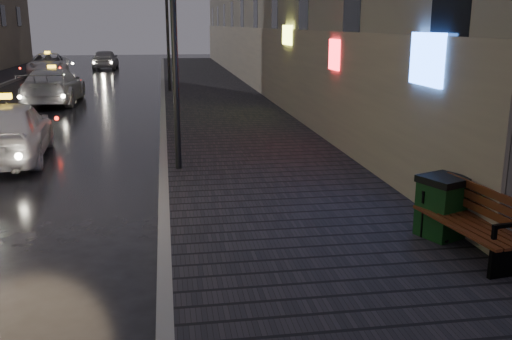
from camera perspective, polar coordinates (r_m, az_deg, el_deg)
The scene contains 11 objects.
ground at distance 7.87m, azimuth -20.32°, elevation -12.12°, with size 120.00×120.00×0.00m, color black.
sidewalk at distance 28.21m, azimuth -4.38°, elevation 7.62°, with size 4.60×58.00×0.15m, color black.
curb at distance 28.11m, azimuth -9.30°, elevation 7.45°, with size 0.20×58.00×0.15m, color slate.
lamp_near at distance 12.92m, azimuth -8.24°, elevation 14.69°, with size 0.36×0.36×5.28m.
lamp_far at distance 28.92m, azimuth -8.86°, elevation 14.44°, with size 0.36×0.36×5.28m.
bench at distance 8.80m, azimuth 20.99°, elevation -4.83°, with size 0.92×1.99×0.98m.
trash_bin at distance 9.35m, azimuth 18.12°, elevation -3.45°, with size 0.83×0.83×0.97m.
taxi_near at distance 15.72m, azimuth -23.56°, elevation 3.66°, with size 1.86×4.62×1.58m, color silver.
taxi_mid at distance 26.63m, azimuth -19.61°, elevation 7.92°, with size 2.14×5.27×1.53m, color silver.
taxi_far at distance 41.38m, azimuth -20.05°, elevation 9.88°, with size 2.45×5.31×1.48m, color silver.
car_far at distance 46.38m, azimuth -14.84°, elevation 10.67°, with size 1.75×4.34×1.48m, color gray.
Camera 1 is at (1.60, -6.92, 3.40)m, focal length 40.00 mm.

